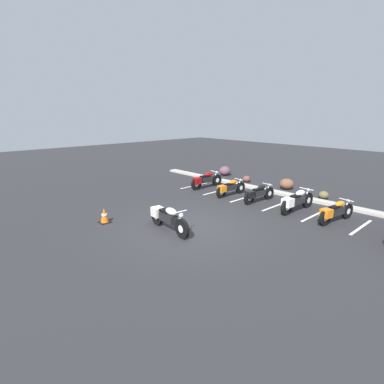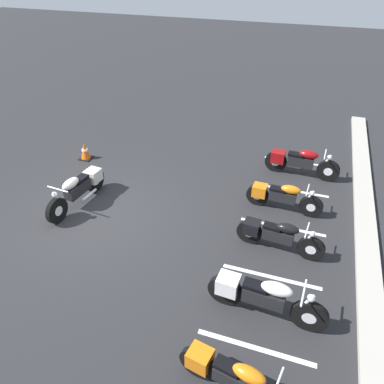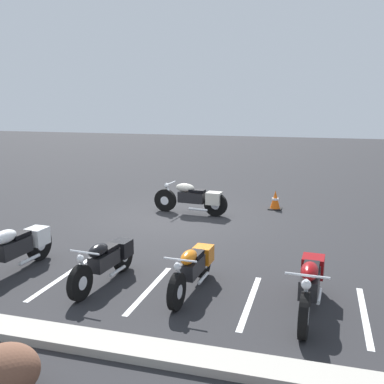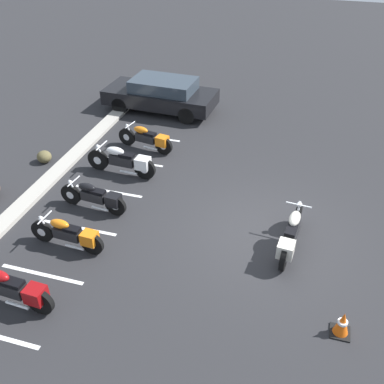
% 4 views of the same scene
% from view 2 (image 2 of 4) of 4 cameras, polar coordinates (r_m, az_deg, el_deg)
% --- Properties ---
extents(ground, '(60.00, 60.00, 0.00)m').
position_cam_2_polar(ground, '(10.07, -14.38, -3.57)').
color(ground, '#262628').
extents(motorcycle_cream_featured, '(2.25, 0.64, 0.89)m').
position_cam_2_polar(motorcycle_cream_featured, '(10.43, -16.82, 0.58)').
color(motorcycle_cream_featured, black).
rests_on(motorcycle_cream_featured, ground).
extents(parked_bike_0, '(0.62, 2.21, 0.87)m').
position_cam_2_polar(parked_bike_0, '(11.70, 15.89, 4.50)').
color(parked_bike_0, black).
rests_on(parked_bike_0, ground).
extents(parked_bike_1, '(0.56, 2.00, 0.79)m').
position_cam_2_polar(parked_bike_1, '(10.03, 13.31, -0.60)').
color(parked_bike_1, black).
rests_on(parked_bike_1, ground).
extents(parked_bike_2, '(0.57, 2.02, 0.79)m').
position_cam_2_polar(parked_bike_2, '(8.73, 12.61, -6.36)').
color(parked_bike_2, black).
rests_on(parked_bike_2, ground).
extents(parked_bike_3, '(0.64, 2.27, 0.89)m').
position_cam_2_polar(parked_bike_3, '(7.30, 10.37, -15.27)').
color(parked_bike_3, black).
rests_on(parked_bike_3, ground).
extents(parked_bike_4, '(0.70, 2.03, 0.81)m').
position_cam_2_polar(parked_bike_4, '(6.37, 6.22, -26.17)').
color(parked_bike_4, black).
rests_on(parked_bike_4, ground).
extents(concrete_curb, '(18.00, 0.50, 0.12)m').
position_cam_2_polar(concrete_curb, '(8.93, 25.33, -11.42)').
color(concrete_curb, '#A8A399').
rests_on(concrete_curb, ground).
extents(traffic_cone, '(0.40, 0.40, 0.57)m').
position_cam_2_polar(traffic_cone, '(12.74, -15.99, 5.99)').
color(traffic_cone, black).
rests_on(traffic_cone, ground).
extents(stall_line_0, '(0.10, 2.10, 0.00)m').
position_cam_2_polar(stall_line_0, '(12.65, 15.73, 4.45)').
color(stall_line_0, white).
rests_on(stall_line_0, ground).
extents(stall_line_1, '(0.10, 2.10, 0.00)m').
position_cam_2_polar(stall_line_1, '(11.11, 14.81, 0.27)').
color(stall_line_1, white).
rests_on(stall_line_1, ground).
extents(stall_line_2, '(0.10, 2.10, 0.00)m').
position_cam_2_polar(stall_line_2, '(9.66, 13.61, -5.22)').
color(stall_line_2, white).
rests_on(stall_line_2, ground).
extents(stall_line_3, '(0.10, 2.10, 0.00)m').
position_cam_2_polar(stall_line_3, '(8.33, 11.98, -12.54)').
color(stall_line_3, white).
rests_on(stall_line_3, ground).
extents(stall_line_4, '(0.10, 2.10, 0.00)m').
position_cam_2_polar(stall_line_4, '(7.20, 9.61, -22.37)').
color(stall_line_4, white).
rests_on(stall_line_4, ground).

